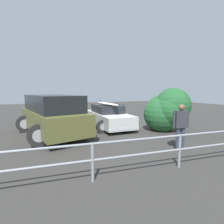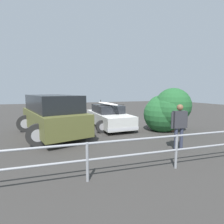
# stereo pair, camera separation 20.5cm
# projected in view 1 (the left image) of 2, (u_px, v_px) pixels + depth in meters

# --- Properties ---
(ground_plane) EXTENTS (44.00, 44.00, 0.02)m
(ground_plane) POSITION_uv_depth(u_px,v_px,m) (113.00, 125.00, 11.03)
(ground_plane) COLOR #383533
(ground_plane) RESTS_ON ground
(sedan_car) EXTENTS (2.31, 4.29, 1.56)m
(sedan_car) POSITION_uv_depth(u_px,v_px,m) (108.00, 116.00, 10.30)
(sedan_car) COLOR silver
(sedan_car) RESTS_ON ground
(suv_car) EXTENTS (3.45, 5.19, 1.91)m
(suv_car) POSITION_uv_depth(u_px,v_px,m) (53.00, 115.00, 8.28)
(suv_car) COLOR brown
(suv_car) RESTS_ON ground
(person_bystander) EXTENTS (0.64, 0.24, 1.64)m
(person_bystander) POSITION_uv_depth(u_px,v_px,m) (181.00, 123.00, 6.19)
(person_bystander) COLOR #33384C
(person_bystander) RESTS_ON ground
(railing_fence) EXTENTS (9.73, 0.68, 0.93)m
(railing_fence) POSITION_uv_depth(u_px,v_px,m) (180.00, 145.00, 4.75)
(railing_fence) COLOR gray
(railing_fence) RESTS_ON ground
(bush_near_left) EXTENTS (2.28, 2.22, 2.36)m
(bush_near_left) POSITION_uv_depth(u_px,v_px,m) (166.00, 111.00, 9.23)
(bush_near_left) COLOR #4C3828
(bush_near_left) RESTS_ON ground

